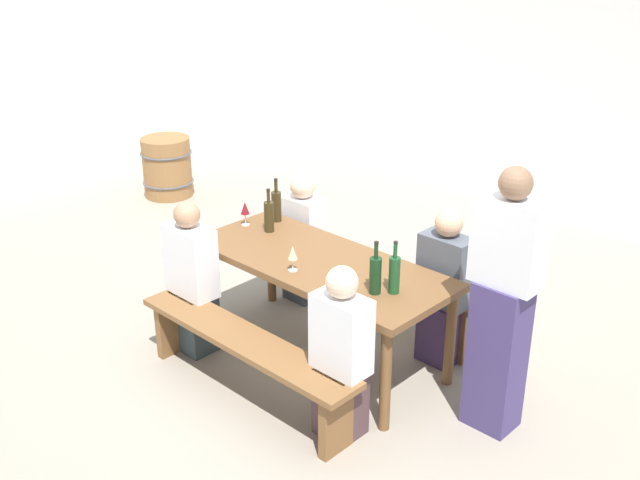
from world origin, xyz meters
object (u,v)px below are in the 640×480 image
wine_bottle_3 (375,274)px  seated_guest_far_0 (303,240)px  wine_bottle_1 (394,274)px  wine_bottle_2 (276,205)px  seated_guest_far_1 (444,291)px  tasting_table (320,271)px  wine_bottle_0 (269,216)px  wine_glass_1 (293,254)px  wine_barrel (167,167)px  bench_near (245,351)px  bench_far (383,280)px  wine_glass_0 (245,209)px  seated_guest_near_0 (192,282)px  standing_host (502,309)px  seated_guest_near_1 (341,357)px

wine_bottle_3 → seated_guest_far_0: size_ratio=0.33×
wine_bottle_1 → wine_bottle_2: wine_bottle_1 is taller
seated_guest_far_0 → seated_guest_far_1: seated_guest_far_1 is taller
tasting_table → wine_bottle_0: 0.66m
tasting_table → wine_glass_1: wine_glass_1 is taller
tasting_table → wine_barrel: tasting_table is taller
bench_near → seated_guest_far_0: seated_guest_far_0 is taller
bench_far → wine_bottle_2: bearing=-150.7°
tasting_table → seated_guest_far_1: bearing=40.2°
bench_near → seated_guest_far_0: bearing=119.6°
wine_glass_0 → wine_glass_1: 0.87m
wine_bottle_0 → seated_guest_near_0: 0.75m
wine_bottle_3 → standing_host: standing_host is taller
wine_bottle_2 → wine_glass_0: 0.25m
wine_bottle_0 → seated_guest_near_0: size_ratio=0.29×
wine_bottle_2 → bench_near: bearing=-53.5°
wine_glass_0 → seated_guest_near_0: bearing=-79.2°
bench_near → seated_guest_near_1: 0.73m
wine_bottle_0 → wine_bottle_2: size_ratio=0.98×
seated_guest_near_0 → tasting_table: bearing=-52.8°
wine_bottle_1 → seated_guest_near_0: bearing=-159.2°
seated_guest_far_1 → wine_barrel: 4.22m
seated_guest_far_1 → seated_guest_near_1: bearing=2.2°
seated_guest_far_1 → wine_bottle_3: bearing=-6.4°
wine_barrel → standing_host: bearing=-12.7°
tasting_table → bench_near: (0.00, -0.70, -0.32)m
tasting_table → wine_barrel: 3.74m
seated_guest_far_1 → wine_barrel: bearing=-99.5°
tasting_table → wine_bottle_3: 0.62m
seated_guest_far_0 → bench_far: bearing=102.0°
standing_host → wine_barrel: standing_host is taller
wine_bottle_1 → wine_bottle_2: (-1.39, 0.31, -0.00)m
seated_guest_near_0 → seated_guest_far_1: size_ratio=1.00×
wine_barrel → seated_guest_far_0: bearing=-14.0°
wine_bottle_0 → standing_host: 1.93m
bench_far → wine_bottle_3: wine_bottle_3 is taller
seated_guest_far_0 → wine_barrel: 2.90m
tasting_table → wine_bottle_2: wine_bottle_2 is taller
tasting_table → seated_guest_far_0: 0.91m
bench_far → wine_glass_1: size_ratio=10.07×
bench_near → wine_bottle_2: bearing=126.5°
bench_near → seated_guest_near_1: (0.69, 0.15, 0.18)m
bench_near → wine_barrel: size_ratio=2.71×
wine_bottle_0 → seated_guest_near_1: bearing=-26.6°
bench_near → seated_guest_far_0: 1.44m
bench_far → wine_glass_1: wine_glass_1 is taller
standing_host → wine_barrel: (-4.82, 1.09, -0.48)m
tasting_table → wine_bottle_2: size_ratio=5.55×
wine_bottle_0 → wine_barrel: (-2.89, 1.14, -0.54)m
wine_bottle_2 → wine_bottle_0: bearing=-58.6°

